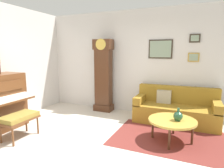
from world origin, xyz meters
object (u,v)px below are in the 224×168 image
at_px(green_jug, 178,116).
at_px(coffee_table, 172,121).
at_px(piano_bench, 19,118).
at_px(grandfather_clock, 103,77).
at_px(couch, 176,109).

bearing_deg(green_jug, coffee_table, 166.85).
distance_m(piano_bench, coffee_table, 2.93).
relative_size(piano_bench, grandfather_clock, 0.34).
bearing_deg(green_jug, piano_bench, -160.29).
bearing_deg(couch, coffee_table, -87.97).
distance_m(couch, coffee_table, 1.11).
bearing_deg(grandfather_clock, couch, -4.65).
bearing_deg(couch, green_jug, -83.03).
bearing_deg(piano_bench, coffee_table, 20.79).
height_order(couch, green_jug, couch).
height_order(piano_bench, green_jug, green_jug).
xyz_separation_m(piano_bench, coffee_table, (2.74, 1.04, -0.01)).
bearing_deg(piano_bench, grandfather_clock, 73.18).
bearing_deg(couch, piano_bench, -141.49).
bearing_deg(piano_bench, green_jug, 19.71).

